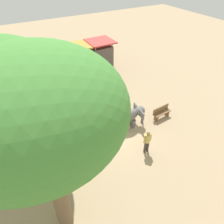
# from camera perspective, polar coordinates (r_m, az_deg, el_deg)

# --- Properties ---
(ground_plane) EXTENTS (60.00, 60.00, 0.00)m
(ground_plane) POSITION_cam_1_polar(r_m,az_deg,el_deg) (13.69, 0.08, -5.64)
(ground_plane) COLOR tan
(elephant) EXTENTS (2.09, 1.39, 1.44)m
(elephant) POSITION_cam_1_polar(r_m,az_deg,el_deg) (13.64, 4.91, -0.90)
(elephant) COLOR slate
(elephant) RESTS_ON ground_plane
(person_handler) EXTENTS (0.51, 0.32, 1.62)m
(person_handler) POSITION_cam_1_polar(r_m,az_deg,el_deg) (12.05, 9.65, -7.61)
(person_handler) COLOR #3F3833
(person_handler) RESTS_ON ground_plane
(shade_tree_secondary) EXTENTS (5.20, 4.76, 7.87)m
(shade_tree_secondary) POSITION_cam_1_polar(r_m,az_deg,el_deg) (5.93, -20.02, -0.90)
(shade_tree_secondary) COLOR brown
(shade_tree_secondary) RESTS_ON ground_plane
(wooden_bench) EXTENTS (1.43, 0.51, 0.88)m
(wooden_bench) POSITION_cam_1_polar(r_m,az_deg,el_deg) (14.99, 13.39, -0.00)
(wooden_bench) COLOR brown
(wooden_bench) RESTS_ON ground_plane
(picnic_table_near) EXTENTS (2.08, 2.07, 0.78)m
(picnic_table_near) POSITION_cam_1_polar(r_m,az_deg,el_deg) (14.15, -7.74, -1.20)
(picnic_table_near) COLOR brown
(picnic_table_near) RESTS_ON ground_plane
(market_stall_green) EXTENTS (2.50, 2.50, 2.52)m
(market_stall_green) POSITION_cam_1_polar(r_m,az_deg,el_deg) (20.20, -16.69, 12.10)
(market_stall_green) COLOR #59514C
(market_stall_green) RESTS_ON ground_plane
(market_stall_orange) EXTENTS (2.50, 2.50, 2.52)m
(market_stall_orange) POSITION_cam_1_polar(r_m,az_deg,el_deg) (20.84, -9.71, 13.96)
(market_stall_orange) COLOR #59514C
(market_stall_orange) RESTS_ON ground_plane
(market_stall_red) EXTENTS (2.50, 2.50, 2.52)m
(market_stall_red) POSITION_cam_1_polar(r_m,az_deg,el_deg) (21.77, -3.14, 15.50)
(market_stall_red) COLOR #59514C
(market_stall_red) RESTS_ON ground_plane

